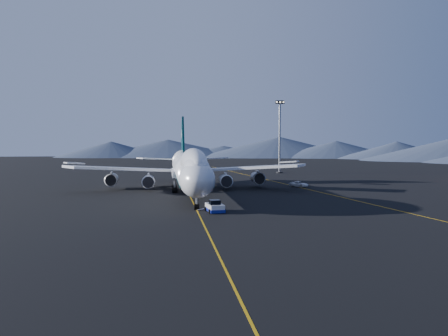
{
  "coord_description": "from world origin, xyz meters",
  "views": [
    {
      "loc": [
        -6.15,
        -116.14,
        13.02
      ],
      "look_at": [
        8.22,
        -0.64,
        6.0
      ],
      "focal_mm": 40.0,
      "sensor_mm": 36.0,
      "label": 1
    }
  ],
  "objects": [
    {
      "name": "boeing_747",
      "position": [
        0.0,
        0.03,
        5.81
      ],
      "size": [
        59.62,
        72.43,
        19.37
      ],
      "color": "silver",
      "rests_on": "ground"
    },
    {
      "name": "taxiway_line_side",
      "position": [
        30.0,
        10.0,
        0.01
      ],
      "size": [
        28.08,
        198.09,
        0.01
      ],
      "primitive_type": "cube",
      "rotation": [
        0.0,
        0.0,
        0.14
      ],
      "color": "#CB930B",
      "rests_on": "ground"
    },
    {
      "name": "ground",
      "position": [
        0.0,
        0.0,
        0.0
      ],
      "size": [
        500.0,
        500.0,
        0.0
      ],
      "primitive_type": "plane",
      "color": "black",
      "rests_on": "ground"
    },
    {
      "name": "floodlight_mast",
      "position": [
        37.31,
        65.48,
        13.63
      ],
      "size": [
        3.32,
        2.49,
        26.89
      ],
      "rotation": [
        0.0,
        0.0,
        0.21
      ],
      "color": "black",
      "rests_on": "ground"
    },
    {
      "name": "pushback_tug",
      "position": [
        3.0,
        -29.5,
        0.7
      ],
      "size": [
        3.49,
        5.42,
        2.22
      ],
      "rotation": [
        0.0,
        0.0,
        0.14
      ],
      "color": "silver",
      "rests_on": "ground"
    },
    {
      "name": "service_van",
      "position": [
        30.0,
        12.42,
        0.75
      ],
      "size": [
        5.25,
        5.77,
        1.49
      ],
      "primitive_type": "imported",
      "rotation": [
        0.0,
        0.0,
        0.66
      ],
      "color": "white",
      "rests_on": "ground"
    },
    {
      "name": "taxiway_line_main",
      "position": [
        0.0,
        0.0,
        0.01
      ],
      "size": [
        0.25,
        220.0,
        0.01
      ],
      "primitive_type": "cube",
      "color": "#CB930B",
      "rests_on": "ground"
    }
  ]
}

